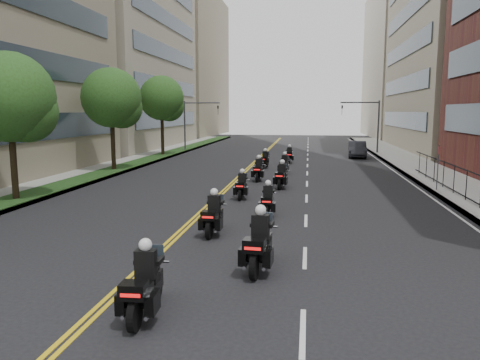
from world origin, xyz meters
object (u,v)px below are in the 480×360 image
(motorcycle_1, at_px, (260,245))
(motorcycle_6, at_px, (259,171))
(motorcycle_2, at_px, (214,216))
(motorcycle_9, at_px, (289,156))
(motorcycle_8, at_px, (265,160))
(motorcycle_0, at_px, (145,286))
(parked_sedan, at_px, (357,149))
(motorcycle_4, at_px, (242,187))
(motorcycle_5, at_px, (282,177))
(motorcycle_3, at_px, (268,202))
(motorcycle_7, at_px, (284,165))

(motorcycle_1, distance_m, motorcycle_6, 17.36)
(motorcycle_2, relative_size, motorcycle_9, 1.06)
(motorcycle_9, bearing_deg, motorcycle_8, -115.36)
(motorcycle_2, bearing_deg, motorcycle_0, -89.59)
(motorcycle_0, distance_m, motorcycle_2, 7.08)
(motorcycle_2, xyz_separation_m, parked_sedan, (8.17, 30.54, 0.12))
(motorcycle_4, height_order, motorcycle_8, motorcycle_8)
(motorcycle_0, bearing_deg, motorcycle_9, 83.62)
(motorcycle_9, bearing_deg, motorcycle_2, -95.39)
(motorcycle_0, xyz_separation_m, motorcycle_9, (1.88, 31.59, -0.05))
(parked_sedan, bearing_deg, motorcycle_0, -99.03)
(motorcycle_8, xyz_separation_m, motorcycle_9, (1.79, 4.00, 0.02))
(motorcycle_5, relative_size, motorcycle_6, 1.00)
(motorcycle_3, xyz_separation_m, motorcycle_4, (-1.68, 3.83, -0.00))
(motorcycle_7, relative_size, motorcycle_8, 1.04)
(motorcycle_3, distance_m, motorcycle_6, 10.27)
(motorcycle_7, bearing_deg, motorcycle_2, -89.88)
(motorcycle_5, xyz_separation_m, motorcycle_8, (-1.91, 9.70, -0.05))
(motorcycle_1, xyz_separation_m, parked_sedan, (6.08, 34.24, 0.04))
(motorcycle_0, height_order, motorcycle_4, motorcycle_0)
(motorcycle_6, xyz_separation_m, motorcycle_9, (1.55, 10.95, -0.03))
(motorcycle_0, distance_m, motorcycle_6, 20.64)
(motorcycle_0, xyz_separation_m, motorcycle_4, (0.13, 14.31, -0.08))
(motorcycle_4, height_order, motorcycle_7, motorcycle_7)
(motorcycle_2, height_order, motorcycle_5, motorcycle_2)
(motorcycle_2, distance_m, motorcycle_7, 17.12)
(motorcycle_7, bearing_deg, motorcycle_3, -84.16)
(motorcycle_6, bearing_deg, motorcycle_0, -89.59)
(motorcycle_3, height_order, parked_sedan, parked_sedan)
(motorcycle_4, relative_size, motorcycle_9, 0.96)
(motorcycle_5, bearing_deg, motorcycle_6, 127.51)
(motorcycle_4, bearing_deg, parked_sedan, 70.27)
(motorcycle_5, relative_size, motorcycle_9, 1.05)
(motorcycle_0, distance_m, motorcycle_4, 14.31)
(motorcycle_3, relative_size, motorcycle_5, 0.92)
(parked_sedan, bearing_deg, motorcycle_6, -111.69)
(motorcycle_4, height_order, motorcycle_9, motorcycle_9)
(motorcycle_0, height_order, motorcycle_7, motorcycle_0)
(motorcycle_3, xyz_separation_m, motorcycle_6, (-1.48, 10.16, 0.05))
(motorcycle_1, relative_size, motorcycle_9, 1.17)
(motorcycle_0, height_order, motorcycle_3, motorcycle_0)
(motorcycle_6, bearing_deg, motorcycle_7, 67.96)
(motorcycle_2, xyz_separation_m, motorcycle_6, (0.23, 13.56, -0.01))
(motorcycle_0, bearing_deg, parked_sedan, 74.62)
(motorcycle_0, bearing_deg, motorcycle_7, 82.68)
(motorcycle_9, height_order, parked_sedan, motorcycle_9)
(motorcycle_3, height_order, motorcycle_5, motorcycle_5)
(motorcycle_4, height_order, parked_sedan, parked_sedan)
(motorcycle_1, xyz_separation_m, motorcycle_9, (-0.31, 28.21, -0.11))
(motorcycle_1, bearing_deg, motorcycle_0, -118.68)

